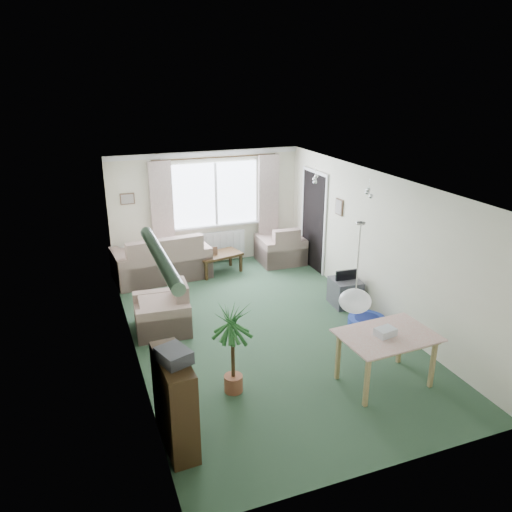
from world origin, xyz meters
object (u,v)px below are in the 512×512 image
object	(u,v)px
armchair_corner	(280,244)
armchair_left	(161,307)
sofa	(161,256)
pet_bed	(367,321)
tv_cube	(345,292)
bookshelf	(175,402)
dining_table	(385,359)
coffee_table	(219,263)
houseplant	(233,350)

from	to	relation	value
armchair_corner	armchair_left	world-z (taller)	armchair_corner
sofa	armchair_corner	xyz separation A→B (m)	(2.58, -0.02, -0.05)
sofa	pet_bed	bearing A→B (deg)	125.67
armchair_left	tv_cube	distance (m)	3.21
bookshelf	tv_cube	distance (m)	4.31
dining_table	pet_bed	size ratio (longest dim) A/B	1.82
coffee_table	dining_table	world-z (taller)	dining_table
bookshelf	tv_cube	world-z (taller)	bookshelf
armchair_corner	bookshelf	bearing A→B (deg)	57.36
coffee_table	dining_table	distance (m)	4.61
coffee_table	bookshelf	bearing A→B (deg)	-111.87
armchair_corner	coffee_table	bearing A→B (deg)	7.33
sofa	dining_table	xyz separation A→B (m)	(2.06, -4.68, -0.11)
armchair_corner	houseplant	world-z (taller)	houseplant
tv_cube	armchair_corner	bearing A→B (deg)	99.39
coffee_table	bookshelf	distance (m)	5.06
pet_bed	coffee_table	bearing A→B (deg)	117.83
armchair_corner	armchair_left	xyz separation A→B (m)	(-2.98, -2.17, -0.02)
sofa	coffee_table	world-z (taller)	sofa
armchair_left	coffee_table	size ratio (longest dim) A/B	0.96
pet_bed	sofa	bearing A→B (deg)	130.61
tv_cube	armchair_left	bearing A→B (deg)	-179.79
sofa	tv_cube	world-z (taller)	sofa
coffee_table	dining_table	bearing A→B (deg)	-78.52
armchair_left	tv_cube	xyz separation A→B (m)	(3.20, -0.21, -0.15)
sofa	armchair_left	xyz separation A→B (m)	(-0.40, -2.19, -0.07)
sofa	armchair_left	distance (m)	2.23
houseplant	tv_cube	size ratio (longest dim) A/B	2.32
armchair_corner	houseplant	bearing A→B (deg)	61.40
houseplant	dining_table	world-z (taller)	houseplant
sofa	dining_table	size ratio (longest dim) A/B	1.65
sofa	bookshelf	world-z (taller)	bookshelf
armchair_left	sofa	bearing A→B (deg)	173.66
dining_table	bookshelf	bearing A→B (deg)	-176.44
pet_bed	armchair_corner	bearing A→B (deg)	93.15
armchair_left	coffee_table	distance (m)	2.56
tv_cube	houseplant	bearing A→B (deg)	-142.55
armchair_corner	coffee_table	distance (m)	1.45
tv_cube	sofa	bearing A→B (deg)	143.32
coffee_table	dining_table	size ratio (longest dim) A/B	0.82
bookshelf	houseplant	world-z (taller)	houseplant
tv_cube	pet_bed	xyz separation A→B (m)	(-0.05, -0.80, -0.18)
dining_table	coffee_table	bearing A→B (deg)	101.48
sofa	tv_cube	xyz separation A→B (m)	(2.80, -2.41, -0.22)
armchair_left	bookshelf	world-z (taller)	bookshelf
armchair_corner	pet_bed	world-z (taller)	armchair_corner
sofa	armchair_left	bearing A→B (deg)	74.73
houseplant	sofa	bearing A→B (deg)	92.01
tv_cube	pet_bed	world-z (taller)	tv_cube
houseplant	tv_cube	xyz separation A→B (m)	(2.65, 1.75, -0.37)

